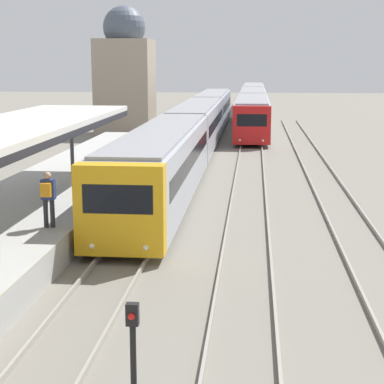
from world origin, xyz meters
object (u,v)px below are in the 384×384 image
at_px(person_on_platform, 48,195).
at_px(signal_post_near, 133,350).
at_px(train_near, 197,124).
at_px(train_far, 253,103).

height_order(person_on_platform, signal_post_near, person_on_platform).
bearing_deg(train_near, signal_post_near, -86.66).
distance_m(train_near, train_far, 24.54).
distance_m(train_far, signal_post_near, 57.33).
height_order(person_on_platform, train_far, train_far).
height_order(train_near, train_far, train_near).
xyz_separation_m(train_far, signal_post_near, (-1.69, -57.30, -0.40)).
relative_size(person_on_platform, train_near, 0.03).
xyz_separation_m(person_on_platform, train_far, (5.82, 48.73, -0.25)).
bearing_deg(person_on_platform, train_near, 84.85).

